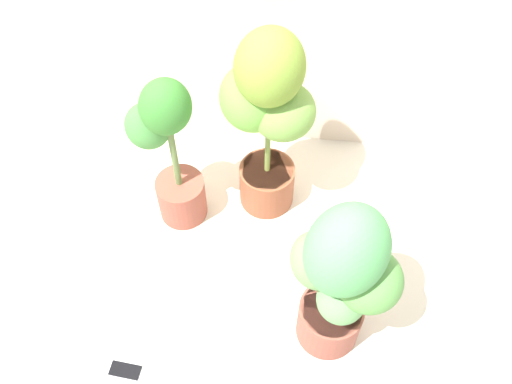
# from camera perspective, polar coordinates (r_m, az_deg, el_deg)

# --- Properties ---
(ground_plane) EXTENTS (8.00, 8.00, 0.00)m
(ground_plane) POSITION_cam_1_polar(r_m,az_deg,el_deg) (2.34, -0.69, -9.95)
(ground_plane) COLOR silver
(ground_plane) RESTS_ON ground
(potted_plant_back_center) EXTENTS (0.44, 0.36, 0.92)m
(potted_plant_back_center) POSITION_cam_1_polar(r_m,az_deg,el_deg) (2.16, 1.13, 8.06)
(potted_plant_back_center) COLOR brown
(potted_plant_back_center) RESTS_ON ground
(potted_plant_front_right) EXTENTS (0.44, 0.38, 0.78)m
(potted_plant_front_right) POSITION_cam_1_polar(r_m,az_deg,el_deg) (1.88, 8.66, -8.49)
(potted_plant_front_right) COLOR brown
(potted_plant_front_right) RESTS_ON ground
(potted_plant_back_left) EXTENTS (0.31, 0.27, 0.77)m
(potted_plant_back_left) POSITION_cam_1_polar(r_m,az_deg,el_deg) (2.25, -8.75, 4.01)
(potted_plant_back_left) COLOR #984B3C
(potted_plant_back_left) RESTS_ON ground
(cell_phone) EXTENTS (0.15, 0.08, 0.01)m
(cell_phone) POSITION_cam_1_polar(r_m,az_deg,el_deg) (2.27, -12.97, -17.05)
(cell_phone) COLOR white
(cell_phone) RESTS_ON ground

